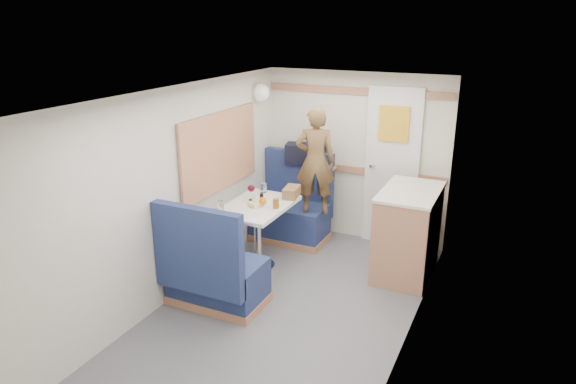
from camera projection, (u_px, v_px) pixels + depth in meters
The scene contains 27 objects.
floor at pixel (270, 329), 4.46m from camera, with size 4.50×4.50×0.00m, color #515156.
ceiling at pixel (267, 98), 3.82m from camera, with size 4.50×4.50×0.00m, color silver.
wall_back at pixel (355, 157), 6.07m from camera, with size 2.20×0.02×2.00m, color silver.
wall_left at pixel (159, 203), 4.58m from camera, with size 0.02×4.50×2.00m, color silver.
wall_right at pixel (404, 247), 3.70m from camera, with size 0.02×4.50×2.00m, color silver.
oak_trim_low at pixel (354, 170), 6.10m from camera, with size 2.15×0.02×0.08m, color #AD6E4E.
oak_trim_high at pixel (358, 91), 5.80m from camera, with size 2.15×0.02×0.08m, color #AD6E4E.
side_window at pixel (220, 151), 5.35m from camera, with size 0.04×1.30×0.72m, color #979C84.
rear_door at pixel (392, 165), 5.87m from camera, with size 0.62×0.12×1.86m.
dinette_table at pixel (257, 218), 5.40m from camera, with size 0.62×0.92×0.72m.
bench_far at pixel (292, 215), 6.22m from camera, with size 0.90×0.59×1.05m.
bench_near at pixel (214, 276), 4.74m from camera, with size 0.90×0.59×1.05m.
ledge at pixel (300, 164), 6.26m from camera, with size 0.90×0.14×0.04m, color #AD6E4E.
dome_light at pixel (261, 93), 5.90m from camera, with size 0.20×0.20×0.20m, color white.
galley_counter at pixel (407, 232), 5.31m from camera, with size 0.57×0.92×0.92m.
person at pixel (315, 161), 5.71m from camera, with size 0.44×0.29×1.21m, color brown.
duffel_bag at pixel (306, 153), 6.18m from camera, with size 0.48×0.23×0.23m, color black.
tray at pixel (244, 215), 5.04m from camera, with size 0.26×0.35×0.02m, color white.
orange_fruit at pixel (263, 201), 5.29m from camera, with size 0.08×0.08×0.08m, color orange.
cheese_block at pixel (253, 205), 5.23m from camera, with size 0.11×0.07×0.04m, color #D6D07C.
wine_glass at pixel (251, 189), 5.45m from camera, with size 0.08×0.08×0.17m.
tumbler_left at pixel (220, 207), 5.12m from camera, with size 0.07×0.07×0.12m, color white.
tumbler_mid at pixel (264, 188), 5.70m from camera, with size 0.07×0.07×0.11m, color white.
beer_glass at pixel (276, 203), 5.23m from camera, with size 0.06×0.06×0.10m, color brown.
pepper_grinder at pixel (262, 198), 5.38m from camera, with size 0.04×0.04×0.10m, color black.
salt_grinder at pixel (254, 197), 5.43m from camera, with size 0.04×0.04×0.10m, color white.
bread_loaf at pixel (292, 192), 5.56m from camera, with size 0.14×0.26×0.11m, color brown.
Camera 1 is at (1.77, -3.41, 2.57)m, focal length 32.00 mm.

